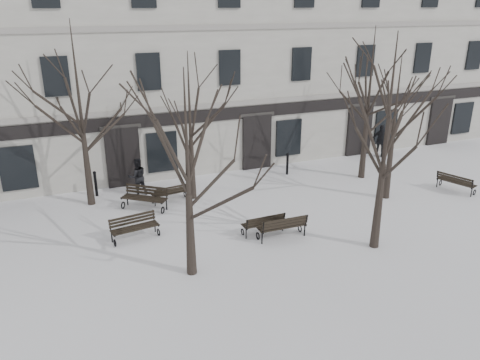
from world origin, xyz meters
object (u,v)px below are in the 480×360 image
tree_1 (187,152)px  tree_2 (388,120)px  bench_1 (264,223)px  bench_2 (282,226)px  bench_0 (134,227)px  bench_5 (456,182)px  bench_4 (170,193)px  bench_3 (145,197)px  tree_3 (395,112)px

tree_1 → tree_2: (6.69, -0.76, 0.55)m
tree_2 → bench_1: 5.93m
tree_1 → bench_2: 5.41m
tree_2 → bench_0: (-7.98, 3.92, -4.22)m
bench_2 → bench_5: bench_2 is taller
bench_1 → bench_4: bench_1 is taller
bench_1 → bench_3: 5.53m
tree_3 → bench_2: (-6.23, -1.81, -3.44)m
bench_3 → bench_2: bearing=-9.8°
tree_1 → tree_3: tree_1 is taller
tree_2 → bench_1: (-3.32, 2.44, -4.26)m
tree_1 → bench_3: 6.81m
tree_1 → bench_3: tree_1 is taller
bench_1 → bench_4: bearing=-61.6°
bench_1 → bench_2: size_ratio=0.89×
bench_0 → bench_1: bench_0 is taller
tree_1 → bench_1: bearing=26.5°
tree_3 → bench_5: 4.98m
bench_0 → bench_1: 4.88m
bench_1 → bench_5: bench_5 is taller
tree_2 → bench_2: size_ratio=3.99×
tree_3 → bench_3: size_ratio=3.23×
bench_2 → bench_3: size_ratio=0.96×
tree_1 → bench_1: 5.28m
tree_1 → tree_3: bearing=15.8°
bench_0 → bench_3: size_ratio=0.94×
bench_4 → bench_5: (12.76, -3.83, 0.03)m
tree_1 → bench_4: bearing=82.2°
tree_2 → bench_2: bearing=147.4°
tree_2 → bench_4: size_ratio=4.45×
tree_2 → bench_3: size_ratio=3.84×
bench_4 → bench_5: bearing=156.0°
bench_4 → bench_5: size_ratio=0.93×
tree_3 → tree_1: bearing=-164.2°
tree_2 → bench_4: tree_2 is taller
bench_5 → tree_3: bearing=60.9°
bench_4 → bench_5: 13.32m
tree_2 → bench_5: 8.64m
bench_5 → bench_0: bearing=67.4°
tree_3 → bench_0: bearing=178.5°
bench_3 → bench_5: (13.96, -3.51, -0.07)m
bench_5 → tree_2: bearing=94.4°
bench_1 → tree_1: bearing=24.9°
bench_0 → bench_3: 2.75m
bench_2 → bench_0: bearing=-21.5°
tree_1 → bench_2: (3.86, 1.05, -3.65)m
bench_0 → bench_3: bench_3 is taller
tree_3 → bench_2: tree_3 is taller
bench_2 → bench_3: (-4.22, 4.70, 0.03)m
bench_2 → tree_2: bearing=148.1°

